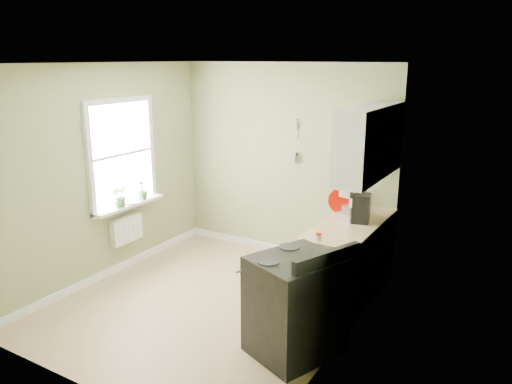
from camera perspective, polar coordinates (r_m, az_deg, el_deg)
The scene contains 21 objects.
floor at distance 5.96m, azimuth -5.20°, elevation -12.58°, with size 3.20×3.60×0.02m, color tan.
ceiling at distance 5.28m, azimuth -5.92°, elevation 14.55°, with size 3.20×3.60×0.02m, color white.
wall_back at distance 6.97m, azimuth 3.28°, elevation 3.46°, with size 3.20×0.02×2.70m, color #919968.
wall_left at distance 6.52m, azimuth -17.05°, elevation 2.01°, with size 0.02×3.60×2.70m, color #919968.
wall_right at distance 4.73m, azimuth 10.44°, elevation -2.44°, with size 0.02×3.60×2.70m, color #919968.
base_cabinets at distance 6.03m, azimuth 10.63°, elevation -7.80°, with size 0.60×1.60×0.87m, color silver.
countertop at distance 5.87m, azimuth 10.75°, elevation -3.69°, with size 0.64×1.60×0.04m, color tan.
upper_cabinets at distance 5.69m, azimuth 12.86°, elevation 5.58°, with size 0.35×1.40×0.80m, color silver.
window at distance 6.67m, azimuth -15.13°, elevation 4.18°, with size 0.06×1.14×1.44m.
window_sill at distance 6.77m, azimuth -14.31°, elevation -1.44°, with size 0.18×1.14×0.04m, color white.
radiator at distance 6.85m, azimuth -14.60°, elevation -4.15°, with size 0.12×0.50×0.35m, color white.
wall_utensils at distance 6.81m, azimuth 4.68°, elevation 5.01°, with size 0.02×0.14×0.58m.
stove at distance 4.85m, azimuth 4.56°, elevation -12.74°, with size 0.96×0.99×1.10m.
stand_mixer at distance 5.97m, azimuth 10.97°, elevation -1.27°, with size 0.31×0.40×0.44m.
kettle at distance 6.53m, azimuth 11.68°, elevation -0.71°, with size 0.19×0.11×0.20m.
coffee_maker at distance 5.87m, azimuth 11.91°, elevation -1.90°, with size 0.23×0.25×0.34m.
red_tray at distance 6.16m, azimuth 9.70°, elevation -0.99°, with size 0.32×0.32×0.02m, color #9F0900.
jar at distance 5.27m, azimuth 7.17°, elevation -5.09°, with size 0.07×0.07×0.07m.
plant_a at distance 6.57m, azimuth -15.66°, elevation -0.60°, with size 0.14×0.10×0.27m, color #407430.
plant_b at distance 6.63m, azimuth -15.16°, elevation -0.39°, with size 0.16×0.13×0.29m, color #407430.
plant_c at distance 6.89m, azimuth -12.90°, elevation 0.27°, with size 0.15×0.15×0.27m, color #407430.
Camera 1 is at (3.14, -4.25, 2.76)m, focal length 35.00 mm.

